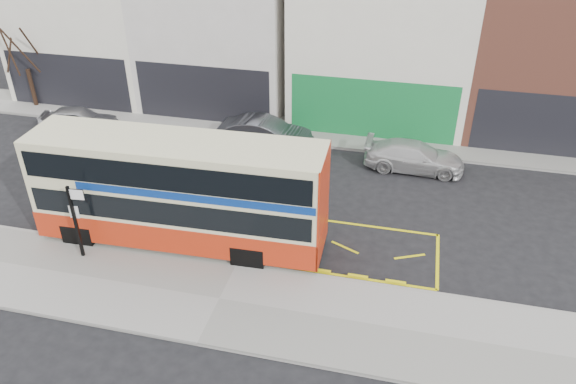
% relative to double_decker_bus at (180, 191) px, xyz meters
% --- Properties ---
extents(ground, '(120.00, 120.00, 0.00)m').
position_rel_double_decker_bus_xyz_m(ground, '(2.39, -0.60, -2.23)').
color(ground, black).
rests_on(ground, ground).
extents(pavement, '(40.00, 4.00, 0.15)m').
position_rel_double_decker_bus_xyz_m(pavement, '(2.39, -2.90, -2.16)').
color(pavement, gray).
rests_on(pavement, ground).
extents(kerb, '(40.00, 0.15, 0.15)m').
position_rel_double_decker_bus_xyz_m(kerb, '(2.39, -0.98, -2.16)').
color(kerb, gray).
rests_on(kerb, ground).
extents(far_pavement, '(50.00, 3.00, 0.15)m').
position_rel_double_decker_bus_xyz_m(far_pavement, '(2.39, 10.40, -2.16)').
color(far_pavement, gray).
rests_on(far_pavement, ground).
extents(road_markings, '(14.00, 3.40, 0.01)m').
position_rel_double_decker_bus_xyz_m(road_markings, '(2.39, 1.00, -2.23)').
color(road_markings, yellow).
rests_on(road_markings, ground).
extents(terrace_far_left, '(8.00, 8.01, 10.80)m').
position_rel_double_decker_bus_xyz_m(terrace_far_left, '(-11.12, 14.39, 2.59)').
color(terrace_far_left, white).
rests_on(terrace_far_left, ground).
extents(terrace_left, '(8.00, 8.01, 11.80)m').
position_rel_double_decker_bus_xyz_m(terrace_left, '(-3.12, 14.39, 3.09)').
color(terrace_left, silver).
rests_on(terrace_left, ground).
extents(terrace_green_shop, '(9.00, 8.01, 11.30)m').
position_rel_double_decker_bus_xyz_m(terrace_green_shop, '(5.88, 14.39, 2.84)').
color(terrace_green_shop, white).
rests_on(terrace_green_shop, ground).
extents(terrace_right, '(9.00, 8.01, 10.30)m').
position_rel_double_decker_bus_xyz_m(terrace_right, '(14.88, 14.39, 2.34)').
color(terrace_right, '#9F543F').
rests_on(terrace_right, ground).
extents(double_decker_bus, '(10.70, 2.77, 4.25)m').
position_rel_double_decker_bus_xyz_m(double_decker_bus, '(0.00, 0.00, 0.00)').
color(double_decker_bus, beige).
rests_on(double_decker_bus, ground).
extents(bus_stop_post, '(0.73, 0.14, 2.92)m').
position_rel_double_decker_bus_xyz_m(bus_stop_post, '(-3.14, -1.86, -0.32)').
color(bus_stop_post, black).
rests_on(bus_stop_post, pavement).
extents(car_silver, '(4.21, 2.30, 1.36)m').
position_rel_double_decker_bus_xyz_m(car_silver, '(-9.13, 7.82, -1.55)').
color(car_silver, '#A3A4A8').
rests_on(car_silver, ground).
extents(car_grey, '(4.65, 1.70, 1.52)m').
position_rel_double_decker_bus_xyz_m(car_grey, '(0.87, 8.30, -1.47)').
color(car_grey, '#43454B').
rests_on(car_grey, ground).
extents(car_white, '(4.57, 1.89, 1.32)m').
position_rel_double_decker_bus_xyz_m(car_white, '(8.18, 7.75, -1.57)').
color(car_white, '#BCBCBC').
rests_on(car_white, ground).
extents(street_tree_left, '(2.85, 2.85, 6.15)m').
position_rel_double_decker_bus_xyz_m(street_tree_left, '(-13.39, 10.20, 1.96)').
color(street_tree_left, black).
rests_on(street_tree_left, ground).
extents(street_tree_right, '(2.33, 2.33, 5.02)m').
position_rel_double_decker_bus_xyz_m(street_tree_right, '(9.81, 11.45, 1.19)').
color(street_tree_right, black).
rests_on(street_tree_right, ground).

